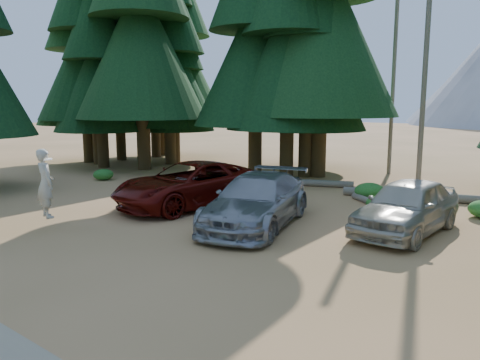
{
  "coord_description": "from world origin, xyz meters",
  "views": [
    {
      "loc": [
        7.6,
        -8.1,
        3.67
      ],
      "look_at": [
        -1.46,
        3.54,
        1.25
      ],
      "focal_mm": 35.0,
      "sensor_mm": 36.0,
      "label": 1
    }
  ],
  "objects": [
    {
      "name": "silver_minivan_right",
      "position": [
        3.37,
        5.07,
        0.78
      ],
      "size": [
        2.06,
        4.66,
        1.56
      ],
      "primitive_type": "imported",
      "rotation": [
        0.0,
        0.0,
        -0.05
      ],
      "color": "beige",
      "rests_on": "ground"
    },
    {
      "name": "shrub_edge_west",
      "position": [
        -11.39,
        5.5,
        0.27
      ],
      "size": [
        0.97,
        0.97,
        0.53
      ],
      "primitive_type": "ellipsoid",
      "color": "#1C5D1D",
      "rests_on": "ground"
    },
    {
      "name": "ground",
      "position": [
        0.0,
        0.0,
        0.0
      ],
      "size": [
        160.0,
        160.0,
        0.0
      ],
      "primitive_type": "plane",
      "color": "olive",
      "rests_on": "ground"
    },
    {
      "name": "snag_front",
      "position": [
        0.8,
        14.5,
        6.0
      ],
      "size": [
        0.24,
        0.24,
        12.0
      ],
      "primitive_type": "cylinder",
      "color": "#716A5A",
      "rests_on": "ground"
    },
    {
      "name": "forest_belt_west",
      "position": [
        -15.5,
        4.0,
        0.0
      ],
      "size": [
        6.0,
        22.0,
        22.0
      ],
      "primitive_type": null,
      "color": "black",
      "rests_on": "ground"
    },
    {
      "name": "forest_belt_north",
      "position": [
        0.0,
        15.0,
        0.0
      ],
      "size": [
        36.0,
        7.0,
        22.0
      ],
      "primitive_type": null,
      "color": "black",
      "rests_on": "ground"
    },
    {
      "name": "snag_back",
      "position": [
        -1.2,
        16.0,
        5.0
      ],
      "size": [
        0.2,
        0.2,
        10.0
      ],
      "primitive_type": "cylinder",
      "color": "#716A5A",
      "rests_on": "ground"
    },
    {
      "name": "shrub_far_left",
      "position": [
        -4.19,
        6.42,
        0.27
      ],
      "size": [
        0.97,
        0.97,
        0.53
      ],
      "primitive_type": "ellipsoid",
      "color": "#1C5D1D",
      "rests_on": "ground"
    },
    {
      "name": "log_left",
      "position": [
        -2.79,
        10.06,
        0.15
      ],
      "size": [
        4.01,
        1.88,
        0.3
      ],
      "primitive_type": "cylinder",
      "rotation": [
        0.0,
        1.57,
        0.39
      ],
      "color": "#716A5A",
      "rests_on": "ground"
    },
    {
      "name": "red_pickup",
      "position": [
        -3.96,
        3.86,
        0.8
      ],
      "size": [
        3.49,
        6.08,
        1.6
      ],
      "primitive_type": "imported",
      "rotation": [
        0.0,
        0.0,
        -0.15
      ],
      "color": "#5A0C07",
      "rests_on": "ground"
    },
    {
      "name": "log_mid",
      "position": [
        1.29,
        7.87,
        0.12
      ],
      "size": [
        2.45,
        1.96,
        0.24
      ],
      "primitive_type": "cylinder",
      "rotation": [
        0.0,
        1.57,
        -0.66
      ],
      "color": "#716A5A",
      "rests_on": "ground"
    },
    {
      "name": "shrub_center_right",
      "position": [
        1.64,
        7.43,
        0.24
      ],
      "size": [
        0.89,
        0.89,
        0.49
      ],
      "primitive_type": "ellipsoid",
      "color": "#1C5D1D",
      "rests_on": "ground"
    },
    {
      "name": "shrub_center_left",
      "position": [
        0.64,
        9.02,
        0.32
      ],
      "size": [
        1.16,
        1.16,
        0.64
      ],
      "primitive_type": "ellipsoid",
      "color": "#1C5D1D",
      "rests_on": "ground"
    },
    {
      "name": "shrub_left",
      "position": [
        -4.97,
        7.47,
        0.24
      ],
      "size": [
        0.89,
        0.89,
        0.49
      ],
      "primitive_type": "ellipsoid",
      "color": "#1C5D1D",
      "rests_on": "ground"
    },
    {
      "name": "frisbee_player",
      "position": [
        -4.91,
        -1.11,
        1.41
      ],
      "size": [
        0.82,
        0.63,
        1.99
      ],
      "rotation": [
        0.0,
        0.0,
        2.91
      ],
      "color": "beige",
      "rests_on": "ground"
    },
    {
      "name": "silver_minivan_center",
      "position": [
        -0.47,
        3.09,
        0.78
      ],
      "size": [
        3.59,
        5.76,
        1.56
      ],
      "primitive_type": "imported",
      "rotation": [
        0.0,
        0.0,
        0.28
      ],
      "color": "#9A9CA1",
      "rests_on": "ground"
    },
    {
      "name": "log_right",
      "position": [
        2.0,
        9.91,
        0.17
      ],
      "size": [
        5.11,
        1.75,
        0.33
      ],
      "primitive_type": "cylinder",
      "rotation": [
        0.0,
        1.57,
        0.28
      ],
      "color": "#716A5A",
      "rests_on": "ground"
    }
  ]
}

